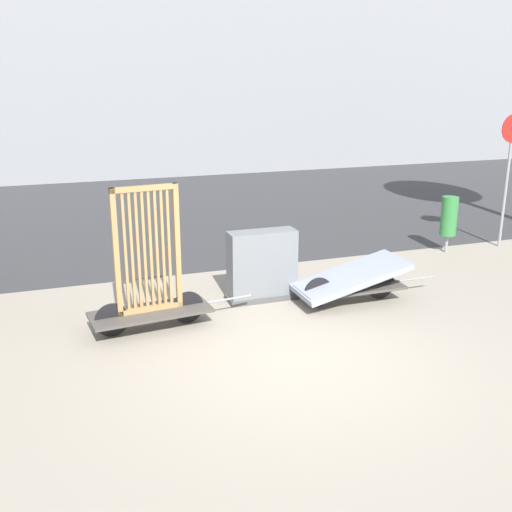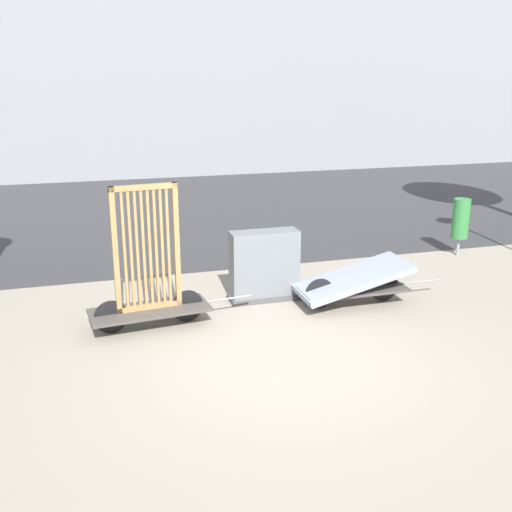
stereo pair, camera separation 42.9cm
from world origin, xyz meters
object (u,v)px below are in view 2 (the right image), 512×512
bike_cart_with_mattress (353,282)px  utility_cabinet (264,268)px  bike_cart_with_bedframe (149,283)px  trash_bin (461,219)px

bike_cart_with_mattress → utility_cabinet: (-1.24, 0.60, 0.14)m
bike_cart_with_bedframe → trash_bin: bike_cart_with_bedframe is taller
bike_cart_with_bedframe → trash_bin: size_ratio=2.11×
bike_cart_with_mattress → trash_bin: bearing=30.6°
utility_cabinet → bike_cart_with_bedframe: bearing=-162.1°
bike_cart_with_mattress → trash_bin: 3.65m
utility_cabinet → bike_cart_with_mattress: bearing=-25.6°
bike_cart_with_bedframe → utility_cabinet: bearing=11.8°
trash_bin → bike_cart_with_mattress: bearing=-149.4°
bike_cart_with_bedframe → bike_cart_with_mattress: size_ratio=1.00×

